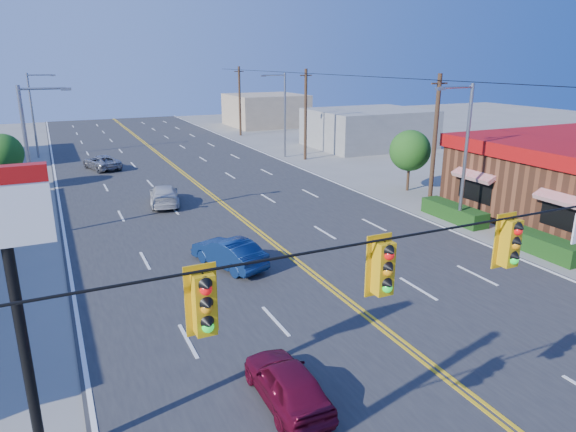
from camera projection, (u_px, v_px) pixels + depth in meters
name	position (u px, v px, depth m)	size (l,w,h in m)	color
road	(244.00, 221.00, 30.45)	(20.00, 120.00, 0.06)	#2D2D30
signal_span	(541.00, 258.00, 11.66)	(24.32, 0.34, 9.00)	#47301E
pizza_hut_sign	(10.00, 263.00, 10.62)	(1.90, 0.30, 6.85)	black
streetlight_se	(464.00, 148.00, 28.32)	(2.55, 0.25, 8.00)	gray
streetlight_ne	(283.00, 111.00, 49.10)	(2.55, 0.25, 8.00)	gray
streetlight_sw	(32.00, 154.00, 26.48)	(2.55, 0.25, 8.00)	gray
streetlight_nw	(34.00, 111.00, 48.99)	(2.55, 0.25, 8.00)	gray
utility_pole_near	(435.00, 142.00, 32.45)	(0.28, 0.28, 8.40)	#47301E
utility_pole_mid	(306.00, 115.00, 48.03)	(0.28, 0.28, 8.40)	#47301E
utility_pole_far	(240.00, 101.00, 63.61)	(0.28, 0.28, 8.40)	#47301E
tree_kfc_rear	(410.00, 151.00, 36.81)	(2.94, 2.94, 4.41)	#47301E
tree_west	(3.00, 154.00, 36.48)	(2.80, 2.80, 4.20)	#47301E
bld_east_mid	(368.00, 128.00, 56.11)	(12.00, 10.00, 4.00)	gray
bld_east_far	(266.00, 110.00, 73.88)	(10.00, 10.00, 4.40)	tan
car_magenta	(287.00, 384.00, 14.16)	(1.48, 3.67, 1.25)	maroon
car_blue	(229.00, 254.00, 23.52)	(1.43, 4.09, 1.35)	#0D2450
car_white	(164.00, 196.00, 33.60)	(1.80, 4.44, 1.29)	#BBBBBB
car_silver	(102.00, 163.00, 44.47)	(2.05, 4.44, 1.23)	#99989D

